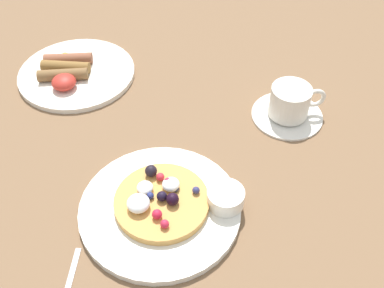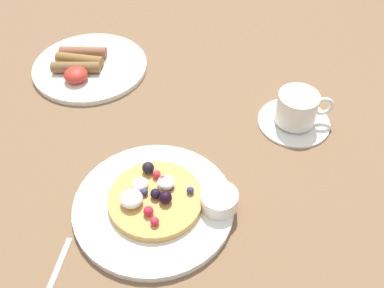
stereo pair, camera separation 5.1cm
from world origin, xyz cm
name	(u,v)px [view 1 (the left image)]	position (x,y,z in cm)	size (l,w,h in cm)	color
ground_plane	(163,165)	(0.00, 0.00, -1.50)	(177.18, 157.02, 3.00)	brown
pancake_plate	(160,209)	(2.70, -10.62, 0.65)	(25.02, 25.02, 1.29)	white
pancake_with_berries	(160,200)	(2.61, -10.20, 2.32)	(14.66, 14.66, 3.39)	gold
syrup_ramekin	(226,198)	(12.36, -7.76, 2.74)	(5.74, 5.74, 2.81)	white
breakfast_plate	(77,73)	(-23.50, 18.43, 0.53)	(23.83, 23.83, 1.06)	silver
fried_breakfast	(65,69)	(-25.22, 17.28, 2.17)	(11.23, 13.76, 2.83)	brown
coffee_saucer	(287,115)	(20.04, 15.75, 0.43)	(13.34, 13.34, 0.86)	silver
coffee_cup	(291,101)	(20.21, 15.81, 3.86)	(10.15, 7.38, 5.77)	white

